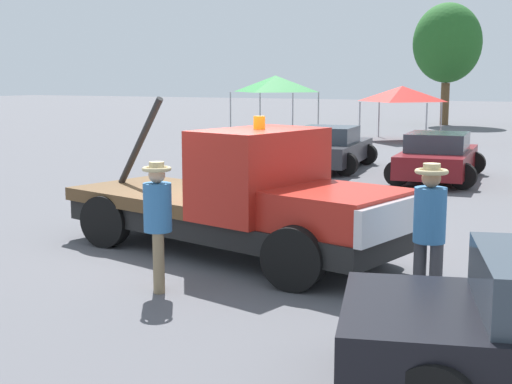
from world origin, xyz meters
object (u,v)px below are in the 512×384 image
(parked_car_maroon, at_px, (438,157))
(canopy_tent_red, at_px, (402,94))
(tow_truck, at_px, (245,202))
(canopy_tent_green, at_px, (275,84))
(person_near_truck, at_px, (429,224))
(tree_left, at_px, (447,43))
(parked_car_charcoal, at_px, (329,148))
(person_at_hood, at_px, (158,216))

(parked_car_maroon, xyz_separation_m, canopy_tent_red, (-4.25, 12.11, 1.46))
(tow_truck, xyz_separation_m, canopy_tent_green, (-10.22, 23.37, 1.63))
(person_near_truck, height_order, tree_left, tree_left)
(parked_car_charcoal, bearing_deg, person_at_hood, -175.08)
(tow_truck, height_order, person_near_truck, tow_truck)
(canopy_tent_green, relative_size, canopy_tent_red, 1.14)
(tree_left, bearing_deg, canopy_tent_green, -121.25)
(parked_car_maroon, relative_size, tree_left, 0.63)
(person_near_truck, xyz_separation_m, parked_car_charcoal, (-5.89, 12.38, -0.42))
(person_near_truck, distance_m, parked_car_charcoal, 13.72)
(person_at_hood, distance_m, parked_car_maroon, 12.22)
(person_near_truck, height_order, parked_car_charcoal, person_near_truck)
(person_at_hood, xyz_separation_m, tree_left, (-3.62, 36.05, 3.81))
(parked_car_charcoal, height_order, canopy_tent_red, canopy_tent_red)
(parked_car_charcoal, bearing_deg, person_near_truck, -160.33)
(parked_car_charcoal, relative_size, canopy_tent_red, 1.47)
(canopy_tent_green, xyz_separation_m, tree_left, (6.39, 10.54, 2.32))
(person_near_truck, distance_m, canopy_tent_red, 24.38)
(tow_truck, bearing_deg, canopy_tent_green, 127.02)
(parked_car_maroon, bearing_deg, canopy_tent_red, 14.68)
(person_at_hood, relative_size, canopy_tent_red, 0.57)
(canopy_tent_red, bearing_deg, parked_car_maroon, -70.67)
(parked_car_maroon, distance_m, canopy_tent_green, 17.47)
(parked_car_maroon, relative_size, canopy_tent_green, 1.32)
(canopy_tent_red, relative_size, tree_left, 0.42)
(tree_left, bearing_deg, person_near_truck, -78.72)
(canopy_tent_green, relative_size, tree_left, 0.48)
(tow_truck, bearing_deg, parked_car_charcoal, 117.12)
(parked_car_maroon, distance_m, tree_left, 24.70)
(person_near_truck, relative_size, parked_car_maroon, 0.40)
(parked_car_charcoal, height_order, parked_car_maroon, same)
(canopy_tent_red, bearing_deg, parked_car_charcoal, -86.57)
(canopy_tent_green, bearing_deg, parked_car_charcoal, -58.58)
(parked_car_charcoal, bearing_deg, tree_left, -2.96)
(person_at_hood, relative_size, parked_car_charcoal, 0.39)
(parked_car_charcoal, distance_m, tree_left, 23.26)
(person_near_truck, bearing_deg, parked_car_charcoal, 37.85)
(parked_car_maroon, bearing_deg, person_near_truck, -173.13)
(person_near_truck, relative_size, tree_left, 0.25)
(canopy_tent_red, xyz_separation_m, tree_left, (-0.47, 11.78, 2.73))
(tree_left, bearing_deg, tow_truck, -83.56)
(parked_car_charcoal, relative_size, tree_left, 0.62)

